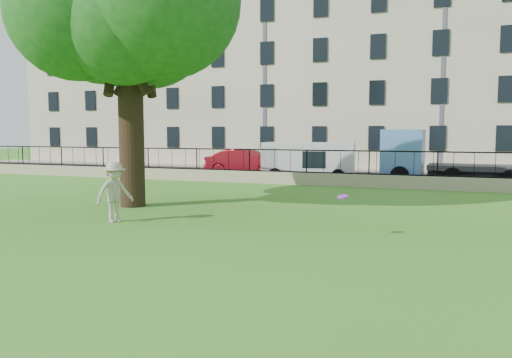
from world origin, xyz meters
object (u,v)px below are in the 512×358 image
at_px(white_van, 309,161).
at_px(blue_truck, 449,157).
at_px(man, 115,192).
at_px(frisbee, 343,197).
at_px(red_sedan, 247,163).

distance_m(white_van, blue_truck, 7.07).
xyz_separation_m(man, frisbee, (6.50, 0.20, 0.14)).
bearing_deg(white_van, red_sedan, 158.70).
xyz_separation_m(man, red_sedan, (-2.00, 15.17, -0.08)).
bearing_deg(white_van, frisbee, -79.15).
relative_size(frisbee, blue_truck, 0.04).
xyz_separation_m(red_sedan, blue_truck, (11.00, -0.42, 0.56)).
height_order(frisbee, red_sedan, red_sedan).
relative_size(red_sedan, white_van, 1.00).
relative_size(frisbee, white_van, 0.06).
distance_m(frisbee, white_van, 14.69).
distance_m(man, white_van, 14.31).
height_order(man, white_van, white_van).
distance_m(frisbee, blue_truck, 14.76).
xyz_separation_m(red_sedan, white_van, (3.96, -1.00, 0.22)).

